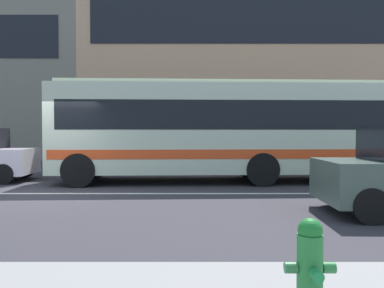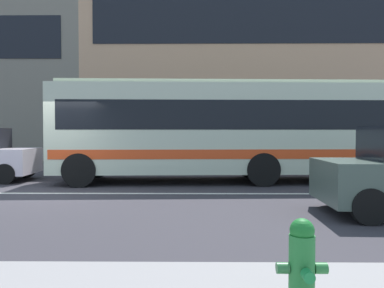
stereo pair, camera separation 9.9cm
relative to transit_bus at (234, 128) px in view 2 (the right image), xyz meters
name	(u,v)px [view 2 (the right image)]	position (x,y,z in m)	size (l,w,h in m)	color
ground_plane	(39,193)	(-5.39, -2.52, -1.77)	(160.00, 160.00, 0.00)	#363339
lane_centre_line	(39,193)	(-5.39, -2.52, -1.77)	(60.00, 0.16, 0.01)	silver
apartment_block_right	(245,59)	(2.28, 14.74, 5.23)	(20.48, 11.42, 13.99)	tan
transit_bus	(234,128)	(0.00, 0.00, 0.00)	(11.56, 3.08, 3.21)	beige
fire_hydrant	(302,268)	(-0.39, -9.19, -1.29)	(0.41, 0.35, 0.73)	#2B7739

